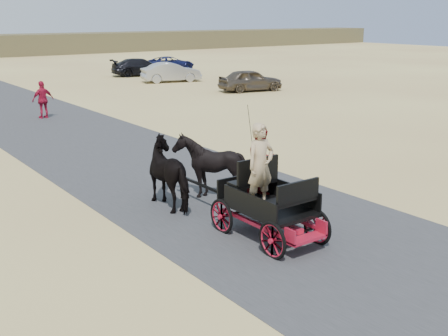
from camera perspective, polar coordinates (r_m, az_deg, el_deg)
ground at (r=11.55m, az=12.96°, el=-8.83°), size 140.00×140.00×0.00m
road at (r=11.54m, az=12.96°, el=-8.81°), size 6.00×140.00×0.01m
carriage at (r=12.12m, az=4.50°, el=-5.45°), size 1.30×2.40×0.72m
horse_left at (r=13.97m, az=-5.22°, el=-0.52°), size 0.91×2.01×1.70m
horse_right at (r=14.55m, az=-1.52°, el=0.18°), size 1.37×1.54×1.70m
driver_man at (r=11.64m, az=3.72°, el=0.21°), size 0.66×0.43×1.80m
passenger_woman at (r=12.39m, az=3.86°, el=0.60°), size 0.77×0.60×1.58m
pedestrian at (r=27.28m, az=-17.91°, el=6.61°), size 1.05×0.51×1.73m
car_a at (r=35.51m, az=2.70°, el=8.90°), size 4.26×2.41×1.37m
car_b at (r=40.61m, az=-5.40°, el=9.67°), size 4.40×2.43×1.38m
car_c at (r=45.07m, az=-8.41°, el=10.11°), size 4.94×2.90×1.34m
car_d at (r=49.40m, az=-5.48°, el=10.54°), size 4.33×2.23×1.17m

